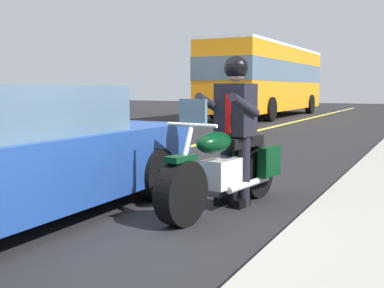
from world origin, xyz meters
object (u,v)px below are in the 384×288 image
(rider_main, at_px, (235,117))
(car_silver, at_px, (6,155))
(motorcycle_main, at_px, (226,169))
(bus_near, at_px, (267,77))

(rider_main, distance_m, car_silver, 2.52)
(motorcycle_main, bearing_deg, rider_main, 172.58)
(motorcycle_main, relative_size, rider_main, 1.27)
(motorcycle_main, distance_m, car_silver, 2.36)
(motorcycle_main, bearing_deg, bus_near, -163.09)
(motorcycle_main, xyz_separation_m, bus_near, (-17.10, -5.20, 1.42))
(motorcycle_main, xyz_separation_m, car_silver, (1.53, -1.78, 0.24))
(bus_near, xyz_separation_m, car_silver, (18.63, 3.42, -1.18))
(motorcycle_main, relative_size, car_silver, 0.48)
(rider_main, bearing_deg, bus_near, -162.84)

